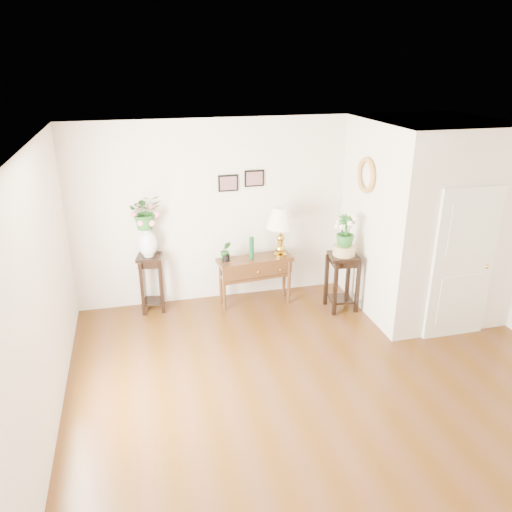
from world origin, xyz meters
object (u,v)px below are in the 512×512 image
object	(u,v)px
console_table	(255,281)
table_lamp	(281,234)
plant_stand_a	(151,283)
plant_stand_b	(342,282)

from	to	relation	value
console_table	table_lamp	size ratio (longest dim) A/B	1.48
table_lamp	plant_stand_a	xyz separation A→B (m)	(-1.96, 0.16, -0.67)
table_lamp	plant_stand_a	world-z (taller)	table_lamp
console_table	plant_stand_b	bearing A→B (deg)	-27.61
console_table	table_lamp	distance (m)	0.83
plant_stand_a	plant_stand_b	size ratio (longest dim) A/B	1.01
plant_stand_b	table_lamp	bearing A→B (deg)	149.65
console_table	table_lamp	world-z (taller)	table_lamp
plant_stand_a	plant_stand_b	bearing A→B (deg)	-13.03
table_lamp	plant_stand_a	size ratio (longest dim) A/B	0.87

